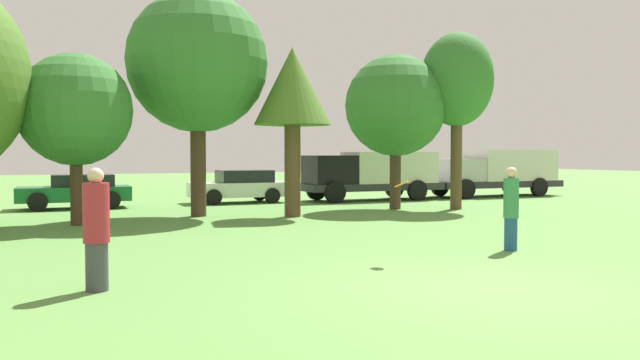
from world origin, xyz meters
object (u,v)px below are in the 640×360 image
at_px(person_thrower, 96,229).
at_px(frisbee, 402,184).
at_px(person_catcher, 511,208).
at_px(tree_1, 75,110).
at_px(delivery_truck_silver, 496,170).
at_px(parked_car_green, 77,191).
at_px(tree_5, 457,82).
at_px(delivery_truck_black, 372,172).
at_px(tree_3, 292,90).
at_px(parked_car_white, 240,186).
at_px(tree_4, 396,106).
at_px(tree_2, 197,63).

distance_m(person_thrower, frisbee, 5.30).
distance_m(person_catcher, tree_1, 11.71).
bearing_deg(delivery_truck_silver, parked_car_green, -0.98).
height_order(tree_5, delivery_truck_black, tree_5).
bearing_deg(delivery_truck_silver, tree_3, 24.34).
xyz_separation_m(tree_3, parked_car_white, (0.14, 6.23, -3.25)).
bearing_deg(tree_3, tree_1, 178.25).
bearing_deg(parked_car_green, tree_1, 88.37).
xyz_separation_m(parked_car_white, delivery_truck_black, (5.56, -0.90, 0.50)).
relative_size(frisbee, parked_car_green, 0.08).
bearing_deg(tree_1, parked_car_green, 87.42).
bearing_deg(tree_4, parked_car_white, 129.48).
bearing_deg(delivery_truck_silver, tree_5, 41.58).
xyz_separation_m(frisbee, tree_1, (-5.10, 8.63, 1.74)).
bearing_deg(person_catcher, tree_1, -51.79).
xyz_separation_m(tree_1, tree_5, (12.58, -0.02, 1.37)).
relative_size(tree_3, tree_5, 0.84).
distance_m(tree_2, tree_4, 7.11).
height_order(person_thrower, tree_3, tree_3).
bearing_deg(tree_3, tree_2, 153.39).
bearing_deg(frisbee, tree_2, 98.58).
height_order(frisbee, tree_5, tree_5).
bearing_deg(tree_1, person_thrower, -90.98).
distance_m(person_catcher, tree_4, 10.19).
xyz_separation_m(person_thrower, tree_1, (0.16, 9.06, 2.27)).
distance_m(tree_3, parked_car_white, 7.03).
xyz_separation_m(person_catcher, tree_2, (-4.14, 9.60, 3.93)).
bearing_deg(person_thrower, parked_car_green, 84.04).
bearing_deg(frisbee, tree_4, 59.88).
height_order(tree_4, delivery_truck_black, tree_4).
bearing_deg(delivery_truck_silver, person_thrower, 38.08).
bearing_deg(delivery_truck_black, person_catcher, 73.73).
height_order(tree_1, tree_2, tree_2).
relative_size(tree_5, parked_car_white, 1.63).
height_order(delivery_truck_black, delivery_truck_silver, delivery_truck_silver).
relative_size(person_catcher, parked_car_white, 0.44).
bearing_deg(person_catcher, tree_5, -124.08).
bearing_deg(tree_1, delivery_truck_silver, 15.43).
distance_m(parked_car_white, delivery_truck_black, 5.65).
bearing_deg(frisbee, tree_5, 49.03).
height_order(person_catcher, delivery_truck_black, delivery_truck_black).
relative_size(tree_2, delivery_truck_silver, 1.07).
xyz_separation_m(person_thrower, parked_car_green, (0.41, 14.81, -0.23)).
height_order(tree_3, delivery_truck_black, tree_3).
bearing_deg(parked_car_white, person_thrower, 67.40).
bearing_deg(person_catcher, parked_car_white, -89.06).
bearing_deg(delivery_truck_silver, parked_car_white, -3.31).
bearing_deg(parked_car_white, frisbee, 85.80).
bearing_deg(tree_4, person_catcher, -107.05).
distance_m(person_thrower, parked_car_green, 14.81).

